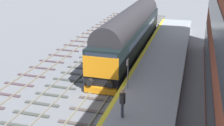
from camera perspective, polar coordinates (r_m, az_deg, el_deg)
The scene contains 8 objects.
ground_plane at distance 22.56m, azimuth -1.02°, elevation -4.42°, with size 140.00×140.00×0.00m, color slate.
track_main at distance 22.54m, azimuth -1.02°, elevation -4.29°, with size 2.50×60.00×0.15m.
track_adjacent_west at distance 23.65m, azimuth -8.67°, elevation -3.33°, with size 2.50×60.00×0.15m.
track_adjacent_far_west at distance 25.14m, azimuth -15.55°, elevation -2.41°, with size 2.50×60.00×0.15m.
station_platform at distance 21.66m, azimuth 8.14°, elevation -4.28°, with size 4.00×44.00×1.01m.
diesel_locomotive at distance 29.29m, azimuth 3.72°, elevation 6.49°, with size 2.74×19.79×4.68m.
platform_number_sign at distance 19.28m, azimuth 3.12°, elevation -1.24°, with size 0.10×0.44×2.05m.
waiting_passenger at distance 15.98m, azimuth 2.05°, elevation -7.40°, with size 0.44×0.48×1.64m.
Camera 1 is at (6.10, -19.60, 9.37)m, focal length 46.60 mm.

